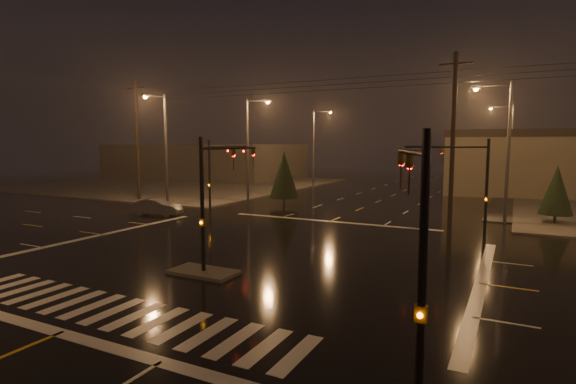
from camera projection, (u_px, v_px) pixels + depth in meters
name	position (u px, v px, depth m)	size (l,w,h in m)	color
ground	(251.00, 254.00, 23.32)	(140.00, 140.00, 0.00)	black
sidewalk_nw	(182.00, 184.00, 63.43)	(36.00, 36.00, 0.12)	#413E3A
median_island	(204.00, 272.00, 19.77)	(3.00, 1.60, 0.15)	#413E3A
crosswalk	(113.00, 311.00, 15.35)	(15.00, 2.60, 0.01)	beige
stop_bar_near	(60.00, 333.00, 13.58)	(16.00, 0.50, 0.01)	beige
stop_bar_far	(330.00, 221.00, 33.06)	(16.00, 0.50, 0.01)	beige
commercial_block	(205.00, 161.00, 76.03)	(30.00, 18.00, 5.60)	#3B3734
signal_mast_median	(215.00, 187.00, 20.20)	(0.25, 4.59, 6.00)	black
signal_mast_ne	(469.00, 175.00, 27.60)	(4.84, 1.86, 6.00)	black
signal_mast_nw	(217.00, 167.00, 36.18)	(4.84, 1.86, 6.00)	black
signal_mast_se	(417.00, 237.00, 9.67)	(1.55, 3.87, 6.00)	black
streetlight_1	(250.00, 143.00, 43.69)	(2.77, 0.32, 10.00)	#38383A
streetlight_2	(316.00, 143.00, 57.86)	(2.77, 0.32, 10.00)	#38383A
streetlight_3	(504.00, 142.00, 31.82)	(2.77, 0.32, 10.00)	#38383A
streetlight_4	(509.00, 143.00, 49.54)	(2.77, 0.32, 10.00)	#38383A
streetlight_5	(163.00, 143.00, 39.83)	(0.32, 2.77, 10.00)	#38383A
utility_pole_0	(137.00, 139.00, 45.00)	(2.20, 0.32, 12.00)	black
utility_pole_1	(453.00, 138.00, 31.45)	(2.20, 0.32, 12.00)	black
conifer_0	(557.00, 190.00, 31.72)	(2.23, 2.23, 4.19)	black
conifer_3	(284.00, 175.00, 41.43)	(2.76, 2.76, 5.01)	black
car_crossing	(156.00, 207.00, 35.89)	(1.41, 4.05, 1.34)	#575B5F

